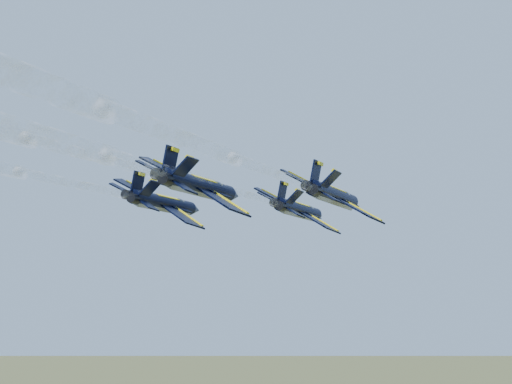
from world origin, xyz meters
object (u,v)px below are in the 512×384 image
at_px(jet_right, 334,196).
at_px(jet_slot, 200,186).
at_px(jet_lead, 300,210).
at_px(jet_left, 165,203).

bearing_deg(jet_right, jet_slot, -125.13).
relative_size(jet_lead, jet_slot, 1.00).
distance_m(jet_left, jet_slot, 17.23).
bearing_deg(jet_lead, jet_left, -128.69).
bearing_deg(jet_lead, jet_right, -56.09).
height_order(jet_left, jet_right, same).
height_order(jet_lead, jet_slot, same).
xyz_separation_m(jet_left, jet_right, (21.11, 0.12, 0.00)).
height_order(jet_lead, jet_right, same).
relative_size(jet_right, jet_slot, 1.00).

